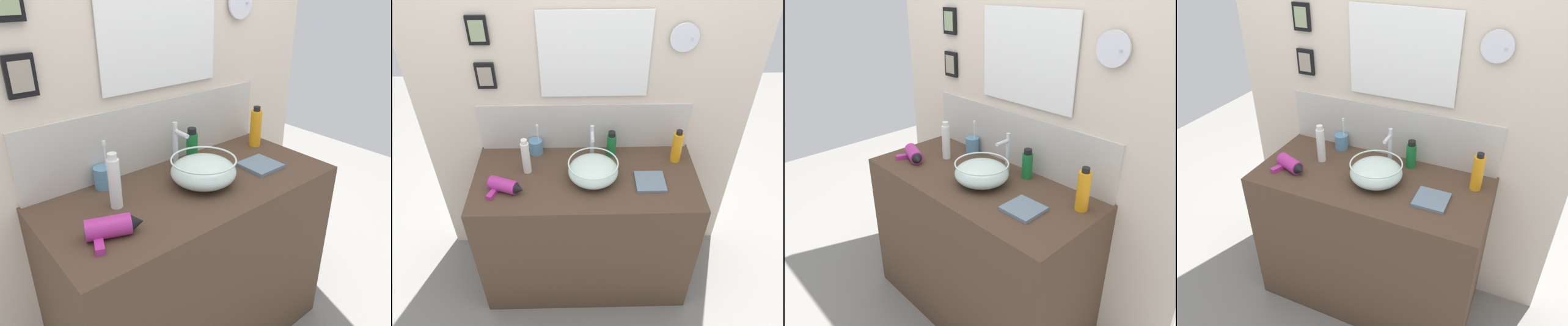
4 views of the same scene
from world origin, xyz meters
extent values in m
plane|color=gray|center=(0.00, 0.00, 0.00)|extent=(6.00, 6.00, 0.00)
cube|color=#4C3828|center=(0.00, 0.00, 0.44)|extent=(1.25, 0.57, 0.88)
cube|color=beige|center=(0.00, 0.32, 1.28)|extent=(1.93, 0.06, 2.55)
cube|color=beige|center=(0.00, 0.28, 1.03)|extent=(1.23, 0.02, 0.30)
cube|color=white|center=(0.05, 0.28, 1.47)|extent=(0.52, 0.01, 0.41)
cube|color=white|center=(0.05, 0.27, 1.47)|extent=(0.58, 0.01, 0.47)
cylinder|color=silver|center=(0.50, 0.27, 1.56)|extent=(0.15, 0.01, 0.15)
cylinder|color=silver|center=(0.54, 0.28, 1.56)|extent=(0.01, 0.06, 0.01)
cube|color=black|center=(-0.52, 0.27, 1.61)|extent=(0.10, 0.02, 0.15)
cube|color=gray|center=(-0.52, 0.26, 1.61)|extent=(0.07, 0.01, 0.10)
cube|color=black|center=(-0.52, 0.27, 1.36)|extent=(0.10, 0.02, 0.15)
cube|color=gray|center=(-0.52, 0.26, 1.36)|extent=(0.07, 0.01, 0.10)
ellipsoid|color=silver|center=(0.04, -0.02, 0.94)|extent=(0.27, 0.27, 0.12)
torus|color=silver|center=(0.04, -0.02, 0.99)|extent=(0.27, 0.27, 0.01)
torus|color=#B2B7BC|center=(0.04, -0.02, 0.88)|extent=(0.10, 0.10, 0.01)
cylinder|color=silver|center=(0.04, 0.17, 0.98)|extent=(0.02, 0.02, 0.19)
cylinder|color=silver|center=(0.04, 0.13, 1.06)|extent=(0.02, 0.09, 0.02)
cylinder|color=silver|center=(0.04, 0.17, 1.09)|extent=(0.02, 0.02, 0.03)
cylinder|color=#B22D8C|center=(-0.44, -0.10, 0.92)|extent=(0.17, 0.12, 0.07)
cone|color=black|center=(-0.35, -0.13, 0.92)|extent=(0.06, 0.07, 0.06)
cube|color=#B22D8C|center=(-0.49, -0.13, 0.89)|extent=(0.06, 0.09, 0.02)
cylinder|color=#598CB2|center=(-0.29, 0.23, 0.93)|extent=(0.08, 0.08, 0.09)
cylinder|color=white|center=(-0.27, 0.23, 0.97)|extent=(0.01, 0.01, 0.18)
cube|color=white|center=(-0.27, 0.23, 1.07)|extent=(0.01, 0.01, 0.02)
cylinder|color=white|center=(-0.33, 0.06, 0.98)|extent=(0.05, 0.05, 0.20)
cylinder|color=silver|center=(-0.33, 0.06, 1.09)|extent=(0.03, 0.03, 0.02)
cylinder|color=#197233|center=(0.16, 0.20, 0.95)|extent=(0.05, 0.05, 0.13)
cylinder|color=black|center=(0.16, 0.20, 1.03)|extent=(0.04, 0.04, 0.03)
cylinder|color=orange|center=(0.53, 0.14, 0.97)|extent=(0.06, 0.06, 0.19)
cylinder|color=black|center=(0.53, 0.14, 1.08)|extent=(0.03, 0.03, 0.02)
cube|color=slate|center=(0.35, -0.06, 0.89)|extent=(0.16, 0.16, 0.02)
camera|label=1|loc=(-0.88, -1.09, 1.64)|focal=35.00mm
camera|label=2|loc=(-0.02, -1.59, 2.30)|focal=35.00mm
camera|label=3|loc=(1.27, -1.20, 1.80)|focal=35.00mm
camera|label=4|loc=(0.69, -1.52, 2.03)|focal=35.00mm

